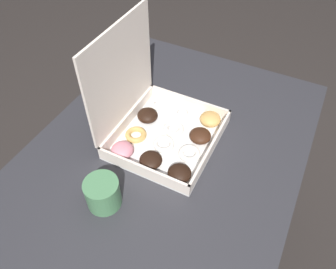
{
  "coord_description": "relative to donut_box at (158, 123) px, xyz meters",
  "views": [
    {
      "loc": [
        -0.6,
        -0.31,
        1.57
      ],
      "look_at": [
        0.04,
        0.02,
        0.78
      ],
      "focal_mm": 35.0,
      "sensor_mm": 36.0,
      "label": 1
    }
  ],
  "objects": [
    {
      "name": "dining_table",
      "position": [
        -0.03,
        -0.05,
        -0.17
      ],
      "size": [
        1.11,
        0.83,
        0.76
      ],
      "color": "#2D2D33",
      "rests_on": "ground_plane"
    },
    {
      "name": "coffee_mug",
      "position": [
        -0.29,
        0.02,
        -0.02
      ],
      "size": [
        0.1,
        0.1,
        0.09
      ],
      "color": "#4C8456",
      "rests_on": "dining_table"
    },
    {
      "name": "ground_plane",
      "position": [
        -0.03,
        -0.05,
        -0.83
      ],
      "size": [
        8.0,
        8.0,
        0.0
      ],
      "primitive_type": "plane",
      "color": "#2D2826"
    },
    {
      "name": "donut_box",
      "position": [
        0.0,
        0.0,
        0.0
      ],
      "size": [
        0.34,
        0.31,
        0.37
      ],
      "color": "white",
      "rests_on": "dining_table"
    }
  ]
}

